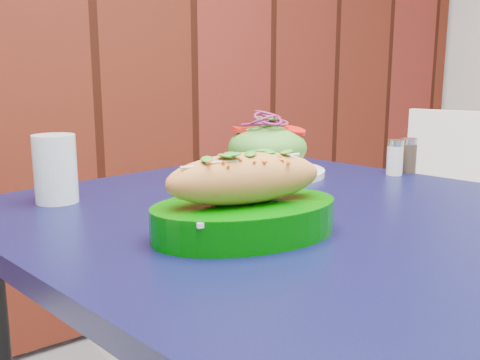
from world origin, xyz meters
TOP-DOWN VIEW (x-y plane):
  - cafe_table at (0.21, 1.81)m, footprint 0.90×0.90m
  - chair_right at (0.95, 1.94)m, footprint 0.48×0.48m
  - banh_mi_basket at (0.07, 1.73)m, footprint 0.28×0.21m
  - salad_plate at (0.36, 2.02)m, footprint 0.23×0.23m
  - water_glass at (-0.06, 2.05)m, footprint 0.07×0.07m
  - salt_shaker at (0.56, 1.86)m, footprint 0.03×0.03m
  - pepper_shaker at (0.60, 1.86)m, footprint 0.03×0.03m

SIDE VIEW (x-z plane):
  - chair_right at x=0.95m, z-range 0.07..0.92m
  - cafe_table at x=0.21m, z-range 0.29..1.04m
  - salt_shaker at x=0.56m, z-range 0.75..0.82m
  - pepper_shaker at x=0.60m, z-range 0.75..0.82m
  - banh_mi_basket at x=0.07m, z-range 0.74..0.85m
  - salad_plate at x=0.36m, z-range 0.73..0.86m
  - water_glass at x=-0.06m, z-range 0.75..0.86m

